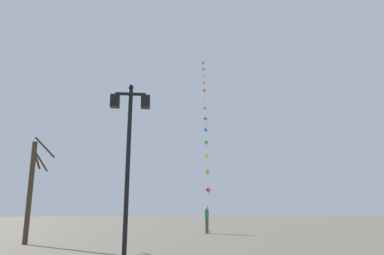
# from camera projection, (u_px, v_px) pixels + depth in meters

# --- Properties ---
(ground_plane) EXTENTS (160.00, 160.00, 0.00)m
(ground_plane) POSITION_uv_depth(u_px,v_px,m) (176.00, 235.00, 21.88)
(ground_plane) COLOR #756B5B
(twin_lantern_lamp_post) EXTENTS (1.23, 0.28, 5.32)m
(twin_lantern_lamp_post) POSITION_uv_depth(u_px,v_px,m) (129.00, 136.00, 11.00)
(twin_lantern_lamp_post) COLOR black
(twin_lantern_lamp_post) RESTS_ON ground_plane
(kite_train) EXTENTS (2.52, 20.69, 21.38)m
(kite_train) POSITION_uv_depth(u_px,v_px,m) (205.00, 114.00, 36.97)
(kite_train) COLOR brown
(kite_train) RESTS_ON ground_plane
(kite_flyer) EXTENTS (0.29, 0.62, 1.71)m
(kite_flyer) POSITION_uv_depth(u_px,v_px,m) (207.00, 219.00, 23.14)
(kite_flyer) COLOR brown
(kite_flyer) RESTS_ON ground_plane
(bare_tree) EXTENTS (0.80, 1.28, 4.72)m
(bare_tree) POSITION_uv_depth(u_px,v_px,m) (31.00, 187.00, 15.91)
(bare_tree) COLOR #423323
(bare_tree) RESTS_ON ground_plane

